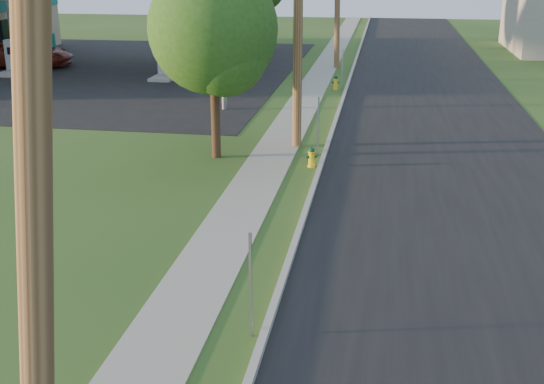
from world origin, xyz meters
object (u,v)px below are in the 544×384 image
(tree_verge, at_px, (216,35))
(hydrant_far, at_px, (336,83))
(utility_pole_mid, at_px, (298,2))
(fuel_pump_nw, at_px, (15,61))
(utility_pole_near, at_px, (33,155))
(fuel_pump_se, at_px, (187,55))
(car_red, at_px, (25,54))
(hydrant_mid, at_px, (312,157))
(fuel_pump_ne, at_px, (167,65))
(fuel_pump_sw, at_px, (48,51))

(tree_verge, distance_m, hydrant_far, 13.61)
(utility_pole_mid, xyz_separation_m, fuel_pump_nw, (-17.90, 13.00, -4.23))
(hydrant_far, bearing_deg, utility_pole_near, -91.12)
(fuel_pump_nw, bearing_deg, tree_verge, -43.79)
(utility_pole_mid, relative_size, fuel_pump_se, 3.06)
(car_red, bearing_deg, hydrant_mid, -139.46)
(fuel_pump_ne, bearing_deg, utility_pole_near, -73.98)
(fuel_pump_se, bearing_deg, car_red, -169.46)
(hydrant_mid, bearing_deg, car_red, 137.55)
(fuel_pump_sw, bearing_deg, hydrant_far, -18.31)
(utility_pole_near, bearing_deg, fuel_pump_sw, 117.09)
(hydrant_far, bearing_deg, tree_verge, -102.97)
(utility_pole_mid, bearing_deg, hydrant_mid, -71.85)
(utility_pole_mid, height_order, fuel_pump_sw, utility_pole_mid)
(utility_pole_near, xyz_separation_m, fuel_pump_ne, (-8.90, 31.00, -4.08))
(tree_verge, bearing_deg, utility_pole_mid, 38.35)
(utility_pole_near, distance_m, hydrant_mid, 16.22)
(fuel_pump_se, height_order, car_red, fuel_pump_se)
(fuel_pump_sw, height_order, hydrant_mid, fuel_pump_sw)
(fuel_pump_nw, bearing_deg, fuel_pump_ne, 0.00)
(hydrant_far, xyz_separation_m, car_red, (-19.06, 4.32, 0.42))
(fuel_pump_ne, relative_size, tree_verge, 0.51)
(utility_pole_near, relative_size, utility_pole_mid, 0.97)
(fuel_pump_nw, height_order, car_red, fuel_pump_nw)
(fuel_pump_sw, distance_m, hydrant_far, 19.45)
(fuel_pump_se, relative_size, tree_verge, 0.51)
(fuel_pump_ne, xyz_separation_m, tree_verge, (6.52, -14.88, 3.32))
(car_red, bearing_deg, fuel_pump_sw, -25.39)
(fuel_pump_ne, relative_size, hydrant_far, 4.31)
(tree_verge, relative_size, car_red, 1.11)
(hydrant_mid, relative_size, hydrant_far, 0.91)
(fuel_pump_se, height_order, hydrant_far, fuel_pump_se)
(hydrant_mid, bearing_deg, fuel_pump_sw, 133.90)
(fuel_pump_nw, distance_m, fuel_pump_ne, 9.00)
(utility_pole_near, xyz_separation_m, utility_pole_mid, (-0.00, 18.00, 0.15))
(utility_pole_mid, height_order, car_red, utility_pole_mid)
(fuel_pump_se, height_order, tree_verge, tree_verge)
(utility_pole_near, height_order, hydrant_mid, utility_pole_near)
(fuel_pump_nw, xyz_separation_m, tree_verge, (15.52, -14.88, 3.32))
(fuel_pump_sw, distance_m, tree_verge, 24.67)
(fuel_pump_ne, distance_m, tree_verge, 16.58)
(hydrant_far, bearing_deg, fuel_pump_nw, 173.48)
(hydrant_far, bearing_deg, utility_pole_mid, -92.96)
(fuel_pump_sw, distance_m, hydrant_mid, 26.97)
(utility_pole_mid, height_order, fuel_pump_se, utility_pole_mid)
(utility_pole_mid, height_order, tree_verge, utility_pole_mid)
(fuel_pump_ne, height_order, tree_verge, tree_verge)
(utility_pole_near, height_order, fuel_pump_nw, utility_pole_near)
(fuel_pump_ne, height_order, car_red, fuel_pump_ne)
(fuel_pump_sw, bearing_deg, fuel_pump_ne, -23.96)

